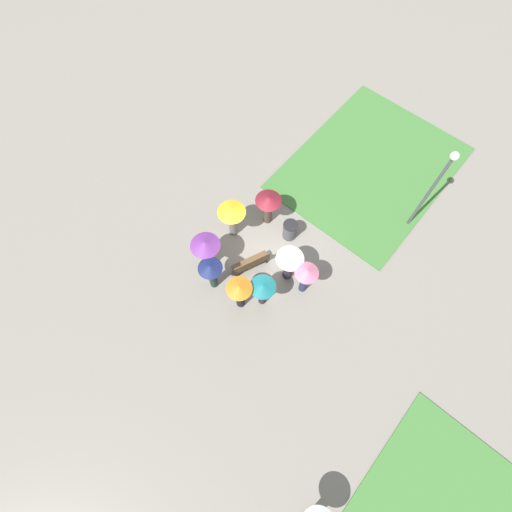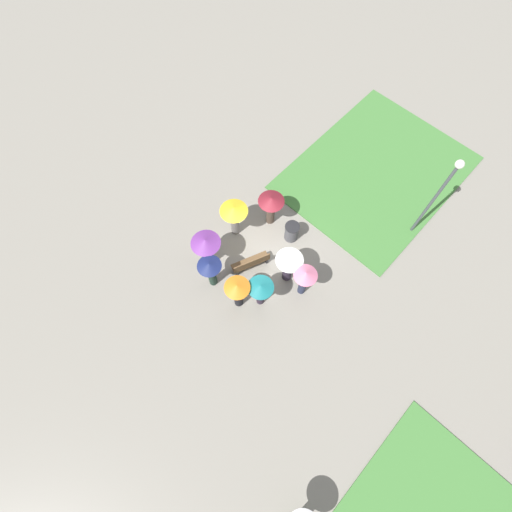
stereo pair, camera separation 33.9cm
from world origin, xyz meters
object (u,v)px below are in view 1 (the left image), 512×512
object	(u,v)px
lamp_post	(435,183)
crowd_person_purple	(206,248)
crowd_person_white	(289,263)
crowd_person_maroon	(268,204)
crowd_person_orange	(240,292)
trash_bin	(290,230)
crowd_person_teal	(263,290)
crowd_person_pink	(306,276)
park_bench	(251,263)
crowd_person_yellow	(232,215)
crowd_person_navy	(211,272)

from	to	relation	value
lamp_post	crowd_person_purple	world-z (taller)	lamp_post
lamp_post	crowd_person_white	bearing A→B (deg)	-25.22
crowd_person_maroon	crowd_person_orange	xyz separation A→B (m)	(3.71, 1.67, 0.03)
trash_bin	crowd_person_maroon	bearing A→B (deg)	-89.74
lamp_post	crowd_person_orange	world-z (taller)	lamp_post
crowd_person_teal	crowd_person_pink	bearing A→B (deg)	125.34
trash_bin	crowd_person_orange	bearing A→B (deg)	6.70
crowd_person_white	crowd_person_teal	xyz separation A→B (m)	(1.54, -0.07, -0.01)
trash_bin	park_bench	bearing A→B (deg)	-6.95
crowd_person_purple	crowd_person_orange	xyz separation A→B (m)	(0.48, 2.19, -0.12)
park_bench	trash_bin	distance (m)	2.27
park_bench	crowd_person_maroon	distance (m)	2.58
crowd_person_yellow	crowd_person_orange	distance (m)	3.31
crowd_person_pink	crowd_person_purple	bearing A→B (deg)	174.27
crowd_person_teal	crowd_person_maroon	world-z (taller)	crowd_person_maroon
lamp_post	crowd_person_purple	distance (m)	9.11
crowd_person_teal	trash_bin	bearing A→B (deg)	175.73
crowd_person_purple	crowd_person_orange	world-z (taller)	crowd_person_purple
trash_bin	crowd_person_maroon	world-z (taller)	crowd_person_maroon
crowd_person_teal	crowd_person_yellow	xyz separation A→B (m)	(-1.63, -3.00, 0.15)
crowd_person_navy	crowd_person_orange	xyz separation A→B (m)	(-0.09, 1.40, 0.05)
crowd_person_pink	trash_bin	bearing A→B (deg)	111.16
crowd_person_maroon	crowd_person_purple	bearing A→B (deg)	89.19
crowd_person_pink	crowd_person_white	bearing A→B (deg)	146.57
lamp_post	crowd_person_pink	bearing A→B (deg)	-17.32
crowd_person_navy	crowd_person_orange	bearing A→B (deg)	78.69
lamp_post	crowd_person_teal	world-z (taller)	lamp_post
crowd_person_white	trash_bin	bearing A→B (deg)	-149.36
lamp_post	crowd_person_yellow	xyz separation A→B (m)	(5.35, -5.64, -1.63)
trash_bin	crowd_person_navy	bearing A→B (deg)	-14.17
lamp_post	crowd_person_yellow	bearing A→B (deg)	-46.49
crowd_person_maroon	lamp_post	bearing A→B (deg)	-132.99
crowd_person_teal	crowd_person_pink	world-z (taller)	crowd_person_pink
park_bench	crowd_person_orange	bearing A→B (deg)	48.50
crowd_person_white	crowd_person_navy	bearing A→B (deg)	-47.31
park_bench	crowd_person_pink	xyz separation A→B (m)	(-0.66, 2.22, 0.93)
crowd_person_yellow	crowd_person_maroon	world-z (taller)	crowd_person_yellow
crowd_person_purple	crowd_person_maroon	bearing A→B (deg)	-94.13
trash_bin	crowd_person_pink	world-z (taller)	crowd_person_pink
crowd_person_pink	crowd_person_orange	xyz separation A→B (m)	(2.13, -1.51, -0.06)
trash_bin	crowd_person_maroon	xyz separation A→B (m)	(0.01, -1.23, 0.82)
crowd_person_white	crowd_person_pink	bearing A→B (deg)	81.17
park_bench	trash_bin	bearing A→B (deg)	-164.35
crowd_person_yellow	crowd_person_orange	xyz separation A→B (m)	(2.27, 2.41, -0.10)
crowd_person_yellow	crowd_person_orange	size ratio (longest dim) A/B	1.00
crowd_person_maroon	crowd_person_teal	bearing A→B (deg)	134.70
crowd_person_maroon	crowd_person_orange	distance (m)	4.07
crowd_person_teal	crowd_person_orange	xyz separation A→B (m)	(0.64, -0.59, 0.05)
crowd_person_white	crowd_person_maroon	bearing A→B (deg)	-128.30
park_bench	crowd_person_orange	xyz separation A→B (m)	(1.46, 0.71, 0.87)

